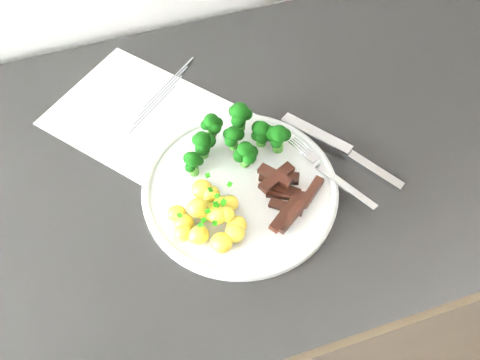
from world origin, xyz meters
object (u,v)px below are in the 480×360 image
Objects in this scene: potatoes at (210,216)px; knife at (356,159)px; beef_strips at (285,192)px; fork at (334,176)px; recipe_paper at (147,120)px; plate at (240,189)px; counter at (184,303)px; broccoli at (236,137)px.

potatoes is 0.64× the size of knife.
beef_strips reaches higher than fork.
potatoes is 0.24m from knife.
recipe_paper is 0.31m from fork.
plate is 1.53× the size of knife.
potatoes is (0.04, -0.21, 0.02)m from recipe_paper.
beef_strips reaches higher than plate.
counter is at bearing 150.60° from beef_strips.
potatoes is at bearing -62.21° from counter.
counter is at bearing -176.23° from broccoli.
counter is 0.56m from knife.
potatoes is (-0.06, -0.04, 0.02)m from plate.
potatoes is at bearing -171.76° from knife.
fork is 0.05m from knife.
plate is at bearing -104.28° from broccoli.
potatoes is 1.04× the size of beef_strips.
potatoes is at bearing -177.06° from beef_strips.
beef_strips reaches higher than recipe_paper.
beef_strips is 0.73× the size of fork.
potatoes reaches higher than plate.
counter is 0.49m from plate.
recipe_paper is (0.01, 0.12, 0.47)m from counter.
plate is 0.07m from potatoes.
counter is 21.92× the size of beef_strips.
counter is at bearing 167.61° from knife.
potatoes reaches higher than fork.
broccoli reaches higher than beef_strips.
fork is at bearing -12.19° from plate.
broccoli is at bearing 75.72° from plate.
beef_strips is at bearing -176.06° from fork.
counter is at bearing -95.22° from recipe_paper.
knife reaches higher than plate.
fork is at bearing -19.89° from counter.
broccoli is at bearing 3.77° from counter.
beef_strips is at bearing 2.94° from potatoes.
fork is at bearing 3.35° from potatoes.
recipe_paper is 0.20m from plate.
fork is (0.23, -0.20, 0.02)m from recipe_paper.
beef_strips is at bearing -167.15° from knife.
broccoli is 0.11m from beef_strips.
knife is (0.05, 0.02, -0.01)m from fork.
recipe_paper is at bearing 146.90° from knife.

